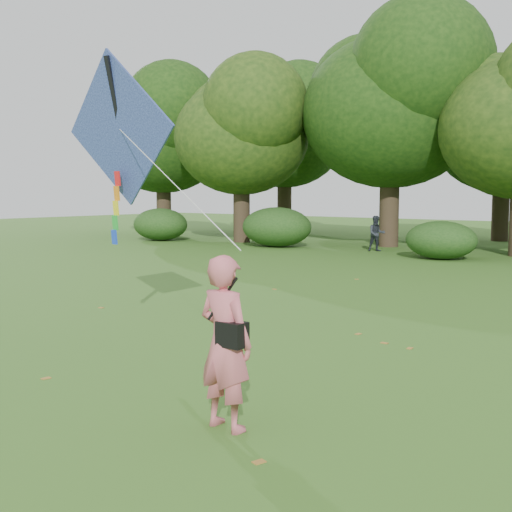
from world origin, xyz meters
The scene contains 6 objects.
ground centered at (0.00, 0.00, 0.00)m, with size 100.00×100.00×0.00m, color #265114.
man_kite_flyer centered at (0.71, -0.83, 0.92)m, with size 0.67×0.44×1.85m, color #CC606A.
bystander_left centered at (-7.36, 18.53, 0.75)m, with size 0.73×0.57×1.49m, color #252A31.
crossbody_bag centered at (0.82, -0.86, 1.05)m, with size 0.43×0.20×0.72m.
flying_kite centered at (-3.79, 1.66, 3.54)m, with size 6.11×2.95×3.35m.
fallen_leaves centered at (-1.85, 2.58, 0.01)m, with size 7.61×12.43×0.01m.
Camera 1 is at (4.96, -5.85, 2.49)m, focal length 45.00 mm.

